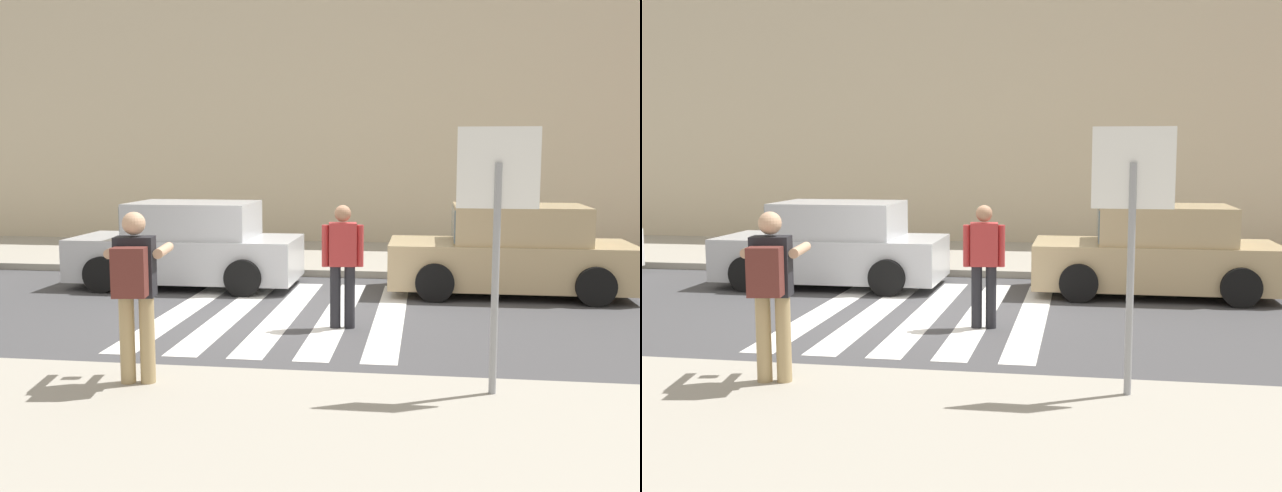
{
  "view_description": "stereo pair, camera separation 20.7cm",
  "coord_description": "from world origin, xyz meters",
  "views": [
    {
      "loc": [
        2.13,
        -10.82,
        2.44
      ],
      "look_at": [
        0.6,
        -0.2,
        1.1
      ],
      "focal_mm": 42.0,
      "sensor_mm": 36.0,
      "label": 1
    },
    {
      "loc": [
        2.33,
        -10.79,
        2.44
      ],
      "look_at": [
        0.6,
        -0.2,
        1.1
      ],
      "focal_mm": 42.0,
      "sensor_mm": 36.0,
      "label": 2
    }
  ],
  "objects": [
    {
      "name": "crosswalk_stripe_4",
      "position": [
        1.6,
        0.2,
        0.0
      ],
      "size": [
        0.44,
        5.2,
        0.01
      ],
      "primitive_type": "cube",
      "color": "silver",
      "rests_on": "ground"
    },
    {
      "name": "pedestrian_crossing",
      "position": [
        0.98,
        -0.61,
        0.97
      ],
      "size": [
        0.58,
        0.29,
        1.72
      ],
      "color": "#232328",
      "rests_on": "ground"
    },
    {
      "name": "crosswalk_stripe_3",
      "position": [
        0.8,
        0.2,
        0.0
      ],
      "size": [
        0.44,
        5.2,
        0.01
      ],
      "primitive_type": "cube",
      "color": "silver",
      "rests_on": "ground"
    },
    {
      "name": "stop_sign",
      "position": [
        2.78,
        -3.68,
        1.99
      ],
      "size": [
        0.76,
        0.08,
        2.54
      ],
      "color": "gray",
      "rests_on": "sidewalk_near"
    },
    {
      "name": "building_facade_far",
      "position": [
        0.0,
        10.4,
        3.4
      ],
      "size": [
        56.0,
        4.0,
        6.8
      ],
      "primitive_type": "cube",
      "color": "beige",
      "rests_on": "ground"
    },
    {
      "name": "parked_car_tan",
      "position": [
        3.58,
        2.3,
        0.73
      ],
      "size": [
        4.1,
        1.92,
        1.55
      ],
      "color": "tan",
      "rests_on": "ground"
    },
    {
      "name": "crosswalk_stripe_1",
      "position": [
        -0.8,
        0.2,
        0.0
      ],
      "size": [
        0.44,
        5.2,
        0.01
      ],
      "primitive_type": "cube",
      "color": "silver",
      "rests_on": "ground"
    },
    {
      "name": "photographer_with_backpack",
      "position": [
        -0.72,
        -3.87,
        1.17
      ],
      "size": [
        0.66,
        0.9,
        1.72
      ],
      "color": "tan",
      "rests_on": "sidewalk_near"
    },
    {
      "name": "parked_car_silver",
      "position": [
        -2.19,
        2.3,
        0.73
      ],
      "size": [
        4.1,
        1.92,
        1.55
      ],
      "color": "#B7BABF",
      "rests_on": "ground"
    },
    {
      "name": "sidewalk_far",
      "position": [
        0.0,
        6.0,
        0.07
      ],
      "size": [
        60.0,
        4.8,
        0.14
      ],
      "primitive_type": "cube",
      "color": "#9E998C",
      "rests_on": "ground"
    },
    {
      "name": "crosswalk_stripe_2",
      "position": [
        0.0,
        0.2,
        0.0
      ],
      "size": [
        0.44,
        5.2,
        0.01
      ],
      "primitive_type": "cube",
      "color": "silver",
      "rests_on": "ground"
    },
    {
      "name": "ground_plane",
      "position": [
        0.0,
        0.0,
        0.0
      ],
      "size": [
        120.0,
        120.0,
        0.0
      ],
      "primitive_type": "plane",
      "color": "#424244"
    },
    {
      "name": "crosswalk_stripe_0",
      "position": [
        -1.6,
        0.2,
        0.0
      ],
      "size": [
        0.44,
        5.2,
        0.01
      ],
      "primitive_type": "cube",
      "color": "silver",
      "rests_on": "ground"
    }
  ]
}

